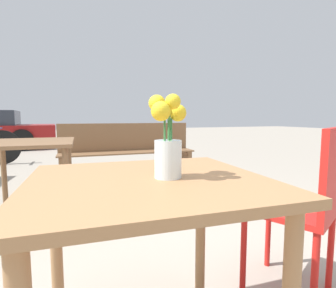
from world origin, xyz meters
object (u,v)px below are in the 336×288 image
table_back (31,154)px  cafe_chair (307,201)px  flower_vase (168,141)px  bench_near (128,149)px  table_front (149,211)px

table_back → cafe_chair: bearing=-49.8°
flower_vase → table_back: flower_vase is taller
bench_near → table_back: size_ratio=2.23×
table_back → flower_vase: bearing=-70.8°
bench_near → table_back: 1.58m
flower_vase → table_back: size_ratio=0.34×
cafe_chair → bench_near: 2.80m
cafe_chair → flower_vase: bearing=-172.4°
flower_vase → cafe_chair: size_ratio=0.32×
table_front → table_back: (-0.56, 1.77, -0.00)m
table_front → table_back: bearing=107.6°
table_front → bench_near: size_ratio=0.45×
bench_near → cafe_chair: bearing=-84.0°
cafe_chair → bench_near: cafe_chair is taller
table_front → cafe_chair: 0.87m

